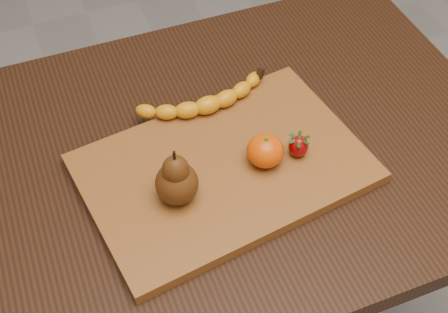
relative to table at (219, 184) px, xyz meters
name	(u,v)px	position (x,y,z in m)	size (l,w,h in m)	color
table	(219,184)	(0.00, 0.00, 0.00)	(1.00, 0.70, 0.76)	black
cutting_board	(224,168)	(-0.01, -0.05, 0.11)	(0.45, 0.30, 0.02)	brown
banana	(208,105)	(0.01, 0.07, 0.13)	(0.21, 0.05, 0.03)	orange
pear	(176,176)	(-0.10, -0.09, 0.17)	(0.07, 0.07, 0.10)	#4A260B
mandarin	(265,151)	(0.05, -0.07, 0.14)	(0.06, 0.06, 0.05)	#D14402
strawberry	(298,146)	(0.11, -0.07, 0.14)	(0.03, 0.03, 0.04)	#8D0306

